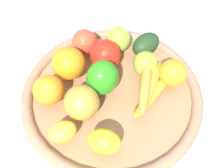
% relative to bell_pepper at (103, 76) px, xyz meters
% --- Properties ---
extents(ground_plane, '(2.40, 2.40, 0.00)m').
position_rel_bell_pepper_xyz_m(ground_plane, '(0.02, -0.00, -0.08)').
color(ground_plane, '#B8B69F').
rests_on(ground_plane, ground).
extents(basket, '(0.45, 0.45, 0.04)m').
position_rel_bell_pepper_xyz_m(basket, '(0.02, -0.00, -0.07)').
color(basket, '#A2734E').
rests_on(basket, ground_plane).
extents(bell_pepper, '(0.11, 0.11, 0.09)m').
position_rel_bell_pepper_xyz_m(bell_pepper, '(0.00, 0.00, 0.00)').
color(bell_pepper, '#2A8D1D').
rests_on(bell_pepper, basket).
extents(avocado, '(0.10, 0.10, 0.06)m').
position_rel_bell_pepper_xyz_m(avocado, '(0.12, 0.12, -0.02)').
color(avocado, '#1E3A1C').
rests_on(avocado, basket).
extents(apple_2, '(0.09, 0.09, 0.08)m').
position_rel_bell_pepper_xyz_m(apple_2, '(0.01, 0.07, -0.01)').
color(apple_2, red).
rests_on(apple_2, basket).
extents(lemon_0, '(0.08, 0.07, 0.05)m').
position_rel_bell_pepper_xyz_m(lemon_0, '(0.00, -0.15, -0.02)').
color(lemon_0, yellow).
rests_on(lemon_0, basket).
extents(orange_2, '(0.12, 0.12, 0.08)m').
position_rel_bell_pepper_xyz_m(orange_2, '(-0.08, 0.05, -0.00)').
color(orange_2, orange).
rests_on(orange_2, basket).
extents(apple_3, '(0.09, 0.09, 0.06)m').
position_rel_bell_pepper_xyz_m(apple_3, '(0.11, 0.05, -0.01)').
color(apple_3, '#90AC34').
rests_on(apple_3, basket).
extents(apple_1, '(0.11, 0.11, 0.08)m').
position_rel_bell_pepper_xyz_m(apple_1, '(-0.05, -0.07, -0.01)').
color(apple_1, '#B58D37').
rests_on(apple_1, basket).
extents(banana_bunch, '(0.13, 0.17, 0.05)m').
position_rel_bell_pepper_xyz_m(banana_bunch, '(0.11, -0.02, -0.02)').
color(banana_bunch, '#AA952B').
rests_on(banana_bunch, basket).
extents(orange_1, '(0.10, 0.10, 0.07)m').
position_rel_bell_pepper_xyz_m(orange_1, '(0.17, 0.01, -0.01)').
color(orange_1, orange).
rests_on(orange_1, basket).
extents(lemon_1, '(0.07, 0.07, 0.04)m').
position_rel_bell_pepper_xyz_m(lemon_1, '(-0.09, -0.13, -0.02)').
color(lemon_1, yellow).
rests_on(lemon_1, basket).
extents(orange_0, '(0.09, 0.09, 0.07)m').
position_rel_bell_pepper_xyz_m(orange_0, '(-0.13, -0.03, -0.01)').
color(orange_0, orange).
rests_on(orange_0, basket).
extents(apple_0, '(0.08, 0.08, 0.07)m').
position_rel_bell_pepper_xyz_m(apple_0, '(-0.05, 0.13, -0.01)').
color(apple_0, '#C8442B').
rests_on(apple_0, basket).
extents(apple_4, '(0.09, 0.09, 0.07)m').
position_rel_bell_pepper_xyz_m(apple_4, '(0.05, 0.14, -0.01)').
color(apple_4, '#8EBA34').
rests_on(apple_4, basket).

